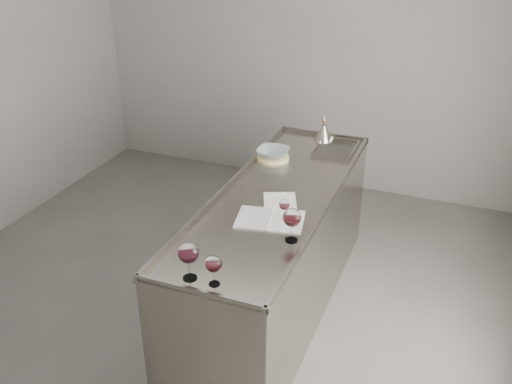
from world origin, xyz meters
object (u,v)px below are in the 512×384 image
at_px(wine_glass_left, 188,254).
at_px(wine_funnel, 324,133).
at_px(counter, 276,252).
at_px(wine_glass_right, 292,218).
at_px(wine_glass_small, 284,205).
at_px(ceramic_bowl, 273,152).
at_px(notebook, 270,220).
at_px(wine_glass_middle, 214,265).

distance_m(wine_glass_left, wine_funnel, 2.17).
xyz_separation_m(wine_glass_left, wine_funnel, (0.13, 2.16, -0.09)).
distance_m(counter, wine_glass_right, 0.85).
xyz_separation_m(wine_glass_small, ceramic_bowl, (-0.39, 0.87, -0.05)).
bearing_deg(wine_glass_small, notebook, -145.16).
relative_size(wine_glass_middle, notebook, 0.37).
distance_m(counter, wine_funnel, 1.21).
height_order(wine_glass_middle, wine_glass_small, wine_glass_middle).
height_order(wine_glass_right, ceramic_bowl, wine_glass_right).
relative_size(wine_glass_middle, wine_funnel, 0.76).
distance_m(wine_glass_small, notebook, 0.13).
xyz_separation_m(wine_glass_middle, wine_funnel, (-0.01, 2.16, -0.05)).
bearing_deg(counter, wine_glass_small, -62.83).
xyz_separation_m(wine_glass_left, wine_glass_right, (0.38, 0.56, -0.00)).
bearing_deg(wine_glass_left, wine_glass_middle, 0.00).
bearing_deg(wine_glass_middle, ceramic_bowl, 99.48).
bearing_deg(counter, ceramic_bowl, 112.80).
height_order(wine_glass_small, notebook, wine_glass_small).
bearing_deg(wine_funnel, wine_glass_small, -84.73).
distance_m(wine_glass_right, ceramic_bowl, 1.21).
relative_size(counter, wine_glass_small, 17.57).
bearing_deg(wine_glass_left, wine_glass_right, 55.62).
bearing_deg(wine_glass_left, wine_funnel, 86.48).
distance_m(wine_glass_right, notebook, 0.30).
distance_m(wine_glass_right, wine_funnel, 1.62).
distance_m(counter, wine_glass_small, 0.65).
bearing_deg(wine_glass_left, notebook, 75.96).
height_order(wine_glass_right, notebook, wine_glass_right).
height_order(counter, notebook, counter).
bearing_deg(wine_glass_right, wine_glass_left, -124.38).
bearing_deg(notebook, ceramic_bowl, 97.63).
distance_m(wine_glass_left, notebook, 0.77).
distance_m(wine_glass_right, wine_glass_small, 0.26).
bearing_deg(counter, notebook, -77.81).
distance_m(wine_glass_middle, notebook, 0.74).
bearing_deg(ceramic_bowl, wine_glass_small, -65.68).
relative_size(counter, ceramic_bowl, 9.82).
bearing_deg(wine_glass_small, wine_glass_left, -108.25).
distance_m(wine_glass_middle, wine_funnel, 2.16).
distance_m(wine_glass_left, wine_glass_middle, 0.15).
bearing_deg(wine_glass_right, wine_funnel, 98.91).
xyz_separation_m(wine_glass_left, wine_glass_small, (0.26, 0.79, -0.06)).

